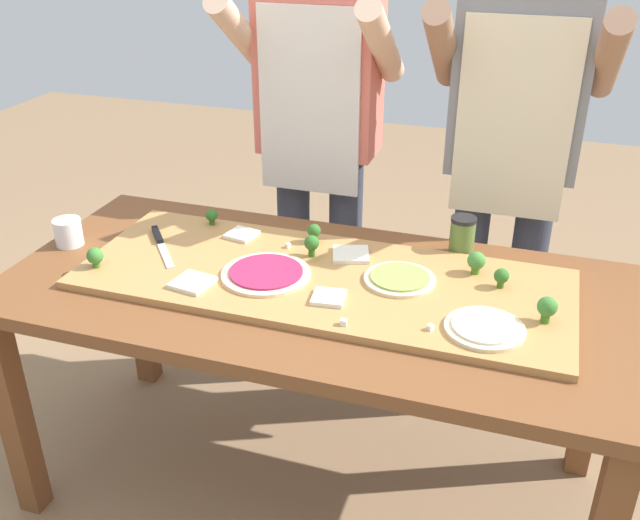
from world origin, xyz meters
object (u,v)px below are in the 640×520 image
(pizza_slice_center, at_px, (351,254))
(broccoli_floret_front_right, at_px, (95,256))
(broccoli_floret_front_mid, at_px, (476,261))
(cook_right, at_px, (513,142))
(pizza_whole_cheese_artichoke, at_px, (485,328))
(pizza_slice_near_right, at_px, (329,297))
(cheese_crumble_b, at_px, (344,322))
(broccoli_floret_back_right, at_px, (501,277))
(cook_left, at_px, (318,124))
(cheese_crumble_a, at_px, (430,327))
(pizza_slice_near_left, at_px, (242,234))
(cheese_crumble_c, at_px, (288,246))
(broccoli_floret_back_left, at_px, (547,308))
(flour_cup, at_px, (69,234))
(pizza_whole_beet_magenta, at_px, (266,273))
(broccoli_floret_center_left, at_px, (312,244))
(pizza_whole_pesto_green, at_px, (400,279))
(pizza_slice_far_left, at_px, (193,283))
(prep_table, at_px, (313,314))
(chefs_knife, at_px, (160,241))
(broccoli_floret_center_right, at_px, (314,231))
(broccoli_floret_front_left, at_px, (212,216))

(pizza_slice_center, height_order, broccoli_floret_front_right, broccoli_floret_front_right)
(broccoli_floret_front_mid, relative_size, cook_right, 0.04)
(pizza_whole_cheese_artichoke, height_order, pizza_slice_near_right, pizza_whole_cheese_artichoke)
(cheese_crumble_b, bearing_deg, pizza_whole_cheese_artichoke, 14.07)
(pizza_slice_center, relative_size, broccoli_floret_back_right, 1.88)
(cook_left, bearing_deg, broccoli_floret_back_right, -37.61)
(cheese_crumble_a, bearing_deg, pizza_slice_near_left, 152.28)
(cheese_crumble_c, bearing_deg, broccoli_floret_front_right, -149.03)
(broccoli_floret_back_left, bearing_deg, cook_left, 140.27)
(cheese_crumble_a, xyz_separation_m, flour_cup, (-1.14, 0.16, 0.01))
(pizza_whole_beet_magenta, height_order, broccoli_floret_center_left, broccoli_floret_center_left)
(pizza_whole_pesto_green, height_order, broccoli_floret_center_left, broccoli_floret_center_left)
(broccoli_floret_front_mid, distance_m, cheese_crumble_b, 0.46)
(cheese_crumble_a, bearing_deg, broccoli_floret_back_left, 25.05)
(pizza_whole_cheese_artichoke, xyz_separation_m, cheese_crumble_b, (-0.33, -0.08, 0.00))
(pizza_slice_near_left, distance_m, cook_left, 0.52)
(pizza_whole_cheese_artichoke, relative_size, pizza_slice_far_left, 1.97)
(prep_table, height_order, pizza_slice_near_right, pizza_slice_near_right)
(chefs_knife, distance_m, cook_right, 1.14)
(chefs_knife, height_order, cheese_crumble_a, chefs_knife)
(pizza_whole_cheese_artichoke, bearing_deg, cheese_crumble_c, 155.91)
(pizza_slice_near_left, bearing_deg, pizza_slice_center, -4.07)
(broccoli_floret_center_right, relative_size, broccoli_floret_front_right, 1.00)
(chefs_knife, height_order, cheese_crumble_b, same)
(broccoli_floret_center_right, height_order, cheese_crumble_a, broccoli_floret_center_right)
(broccoli_floret_back_right, xyz_separation_m, broccoli_floret_front_left, (-0.91, 0.12, -0.00))
(pizza_whole_cheese_artichoke, distance_m, pizza_slice_near_left, 0.82)
(chefs_knife, distance_m, pizza_whole_beet_magenta, 0.39)
(broccoli_floret_center_left, relative_size, broccoli_floret_center_right, 1.12)
(pizza_slice_near_right, height_order, broccoli_floret_back_left, broccoli_floret_back_left)
(pizza_slice_near_right, bearing_deg, pizza_slice_center, 92.90)
(cheese_crumble_b, bearing_deg, broccoli_floret_front_left, 142.45)
(broccoli_floret_back_right, distance_m, broccoli_floret_center_right, 0.57)
(pizza_slice_far_left, height_order, flour_cup, flour_cup)
(broccoli_floret_center_left, xyz_separation_m, cheese_crumble_a, (0.40, -0.28, -0.03))
(pizza_whole_pesto_green, distance_m, pizza_slice_center, 0.19)
(chefs_knife, height_order, cook_right, cook_right)
(pizza_slice_center, height_order, pizza_slice_near_right, same)
(prep_table, distance_m, pizza_slice_near_right, 0.17)
(prep_table, distance_m, pizza_slice_center, 0.21)
(pizza_whole_beet_magenta, relative_size, broccoli_floret_back_right, 4.49)
(cook_left, bearing_deg, cook_right, 0.00)
(prep_table, xyz_separation_m, pizza_slice_far_left, (-0.30, -0.13, 0.12))
(pizza_slice_near_right, bearing_deg, flour_cup, 173.33)
(flour_cup, bearing_deg, broccoli_floret_back_right, 4.60)
(pizza_whole_pesto_green, height_order, pizza_slice_center, pizza_whole_pesto_green)
(pizza_whole_beet_magenta, height_order, pizza_slice_near_left, pizza_whole_beet_magenta)
(broccoli_floret_front_right, bearing_deg, broccoli_floret_center_left, 24.39)
(pizza_slice_near_left, height_order, flour_cup, flour_cup)
(cook_left, bearing_deg, flour_cup, -133.20)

